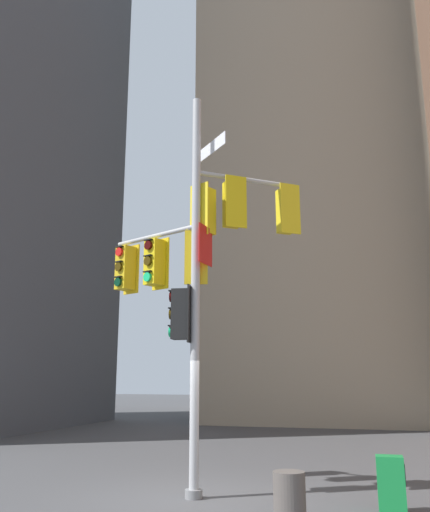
{
  "coord_description": "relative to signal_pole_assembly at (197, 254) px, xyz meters",
  "views": [
    {
      "loc": [
        3.2,
        -10.06,
        2.17
      ],
      "look_at": [
        0.32,
        0.34,
        4.66
      ],
      "focal_mm": 37.26,
      "sensor_mm": 36.0,
      "label": 1
    }
  ],
  "objects": [
    {
      "name": "trash_bin",
      "position": [
        2.14,
        -2.29,
        -4.32
      ],
      "size": [
        0.47,
        0.47,
        0.85
      ],
      "primitive_type": "cylinder",
      "color": "#59514C",
      "rests_on": "ground"
    },
    {
      "name": "building_mid_block",
      "position": [
        3.85,
        23.03,
        11.38
      ],
      "size": [
        17.17,
        17.17,
        32.25
      ],
      "primitive_type": "cube",
      "color": "tan",
      "rests_on": "ground"
    },
    {
      "name": "ground",
      "position": [
        0.1,
        -0.41,
        -4.74
      ],
      "size": [
        120.0,
        120.0,
        0.0
      ],
      "primitive_type": "plane",
      "color": "#474749"
    },
    {
      "name": "newspaper_box",
      "position": [
        3.59,
        -0.61,
        -4.29
      ],
      "size": [
        0.45,
        0.36,
        0.9
      ],
      "color": "#198C3F",
      "rests_on": "ground"
    },
    {
      "name": "signal_pole_assembly",
      "position": [
        0.0,
        0.0,
        0.0
      ],
      "size": [
        4.23,
        1.9,
        8.11
      ],
      "color": "#B2B2B5",
      "rests_on": "ground"
    }
  ]
}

